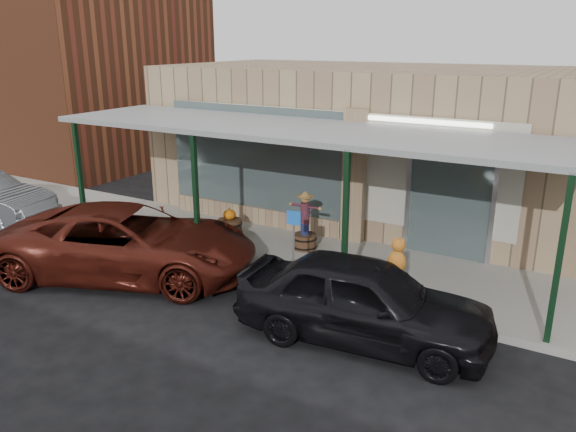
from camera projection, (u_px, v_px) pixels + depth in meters
The scene contains 10 objects.
ground at pixel (203, 324), 10.20m from camera, with size 120.00×120.00×0.00m, color black.
sidewalk at pixel (299, 256), 13.15m from camera, with size 40.00×3.20×0.15m, color gray.
storefront at pixel (375, 141), 16.31m from camera, with size 12.00×6.25×4.20m.
awning at pixel (299, 132), 12.23m from camera, with size 12.00×3.00×3.04m.
block_buildings_near at pixel (459, 83), 15.70m from camera, with size 61.00×8.00×8.00m.
barrel_scarecrow at pixel (305, 230), 13.27m from camera, with size 0.82×0.73×1.42m.
barrel_pumpkin at pixel (230, 225), 14.29m from camera, with size 0.76×0.76×0.72m.
handicap_sign at pixel (294, 235), 11.60m from camera, with size 0.30×0.07×1.44m.
parked_sedan at pixel (364, 300), 9.46m from camera, with size 4.50×2.16×1.62m.
car_maroon at pixel (128, 242), 12.06m from camera, with size 2.53×5.50×1.53m, color #4D170F.
Camera 1 is at (5.90, -7.14, 4.95)m, focal length 35.00 mm.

